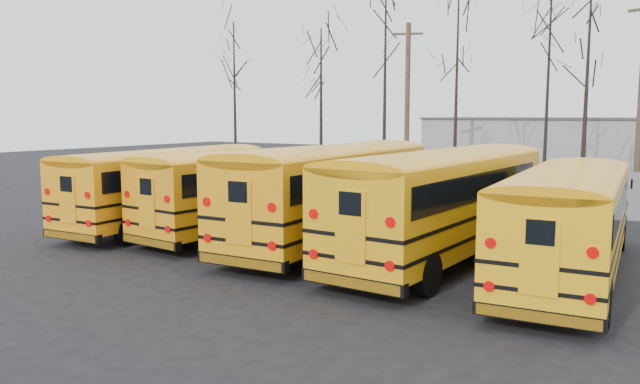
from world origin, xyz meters
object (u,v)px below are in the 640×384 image
Objects in this scene: bus_b at (257,183)px; bus_e at (569,214)px; bus_d at (446,195)px; bus_c at (335,185)px; utility_pole_left at (407,104)px; bus_a at (173,180)px.

bus_e is at bearing -0.92° from bus_b.
bus_d reaches higher than bus_b.
bus_e is at bearing -9.44° from bus_c.
bus_c is 1.11× the size of bus_e.
bus_b is at bearing -106.30° from utility_pole_left.
utility_pole_left is at bearing 103.54° from bus_c.
bus_b is 7.45m from bus_d.
utility_pole_left reaches higher than bus_a.
utility_pole_left is (-5.32, 16.68, 3.00)m from bus_c.
bus_b is at bearing 8.39° from bus_a.
utility_pole_left is at bearing 100.07° from bus_b.
bus_c is 1.26× the size of utility_pole_left.
bus_a is 1.15× the size of utility_pole_left.
bus_c reaches higher than bus_a.
utility_pole_left is (-9.30, 16.85, 3.02)m from bus_d.
bus_a is at bearing -175.99° from bus_d.
bus_d is 19.48m from utility_pole_left.
utility_pole_left is (1.69, 17.30, 3.18)m from bus_a.
bus_e is (14.56, -0.08, -0.03)m from bus_a.
utility_pole_left reaches higher than bus_d.
bus_d is 1.10× the size of bus_e.
bus_a is 0.91× the size of bus_c.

